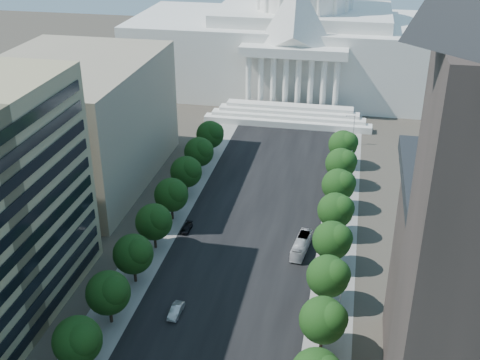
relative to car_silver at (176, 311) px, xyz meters
The scene contains 27 objects.
road_asphalt 38.74m from the car_silver, 78.70° to the left, with size 30.00×260.00×0.01m, color black.
sidewalk_left 39.67m from the car_silver, 106.72° to the left, with size 8.00×260.00×0.02m, color gray.
sidewalk_right 46.37m from the car_silver, 55.00° to the left, with size 8.00×260.00×0.02m, color gray.
capitol 134.46m from the car_silver, 86.73° to the left, with size 120.00×56.00×73.00m.
office_block_left_far 64.31m from the car_silver, 130.11° to the left, with size 38.00×52.00×30.00m, color gray.
tree_l_c 19.90m from the car_silver, 121.85° to the right, with size 7.79×7.60×9.97m.
tree_l_d 12.29m from the car_silver, 157.29° to the right, with size 7.79×7.60×9.97m.
tree_l_e 13.92m from the car_silver, 142.29° to the left, with size 7.79×7.60×9.97m.
tree_l_f 22.91m from the car_silver, 116.98° to the left, with size 7.79×7.60×9.97m.
tree_l_g 33.82m from the car_silver, 107.58° to the left, with size 7.79×7.60×9.97m.
tree_l_h 45.28m from the car_silver, 102.95° to the left, with size 7.79×7.60×9.97m.
tree_l_i 56.97m from the car_silver, 100.23° to the left, with size 7.79×7.60×9.97m.
tree_l_j 68.76m from the car_silver, 98.45° to the left, with size 7.79×7.60×9.97m.
tree_r_d 26.87m from the car_silver, ahead, with size 7.79×7.60×9.97m.
tree_r_e 27.65m from the car_silver, 16.71° to the left, with size 7.79×7.60×9.97m.
tree_r_f 33.10m from the car_silver, 37.35° to the left, with size 7.79×7.60×9.97m.
tree_r_g 41.41m from the car_silver, 50.79° to the left, with size 7.79×7.60×9.97m.
tree_r_h 51.20m from the car_silver, 59.37° to the left, with size 7.79×7.60×9.97m.
tree_r_i 61.78m from the car_silver, 65.07° to the left, with size 7.79×7.60×9.97m.
tree_r_j 72.79m from the car_silver, 69.07° to the left, with size 7.79×7.60×9.97m.
streetlight_c 29.06m from the car_silver, 16.18° to the left, with size 2.61×0.44×9.00m.
streetlight_d 43.23m from the car_silver, 50.18° to the left, with size 2.61×0.44×9.00m.
streetlight_e 64.36m from the car_silver, 64.63° to the left, with size 2.61×0.44×9.00m.
streetlight_f 87.56m from the car_silver, 71.67° to the left, with size 2.61×0.44×9.00m.
car_silver is the anchor object (origin of this frame).
car_dark_b 28.33m from the car_silver, 102.04° to the left, with size 1.82×4.47×1.30m, color black.
city_bus 31.23m from the car_silver, 51.55° to the left, with size 2.41×10.32×2.87m, color silver.
Camera 1 is at (19.78, -28.20, 68.26)m, focal length 45.00 mm.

